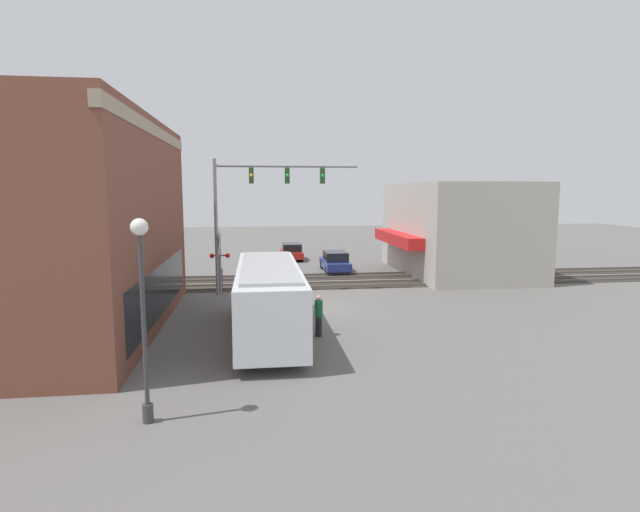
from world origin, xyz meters
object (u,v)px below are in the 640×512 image
object	(u,v)px
pedestrian_at_crossing	(220,279)
city_bus	(269,297)
crossing_signal	(220,256)
parked_car_red	(291,252)
pedestrian_near_bus	(319,315)
parked_car_blue	(335,262)
streetlamp	(143,304)

from	to	relation	value
pedestrian_at_crossing	city_bus	bearing A→B (deg)	-163.51
city_bus	crossing_signal	bearing A→B (deg)	16.46
crossing_signal	parked_car_red	distance (m)	15.34
city_bus	pedestrian_near_bus	world-z (taller)	city_bus
parked_car_blue	pedestrian_near_bus	world-z (taller)	pedestrian_near_bus
parked_car_red	parked_car_blue	bearing A→B (deg)	-157.84
crossing_signal	parked_car_red	bearing A→B (deg)	-19.90
pedestrian_at_crossing	crossing_signal	bearing A→B (deg)	-161.20
parked_car_red	pedestrian_near_bus	xyz separation A→B (m)	(-23.50, 0.54, 0.22)
parked_car_red	pedestrian_at_crossing	size ratio (longest dim) A/B	2.53
parked_car_red	pedestrian_near_bus	distance (m)	23.51
parked_car_blue	city_bus	bearing A→B (deg)	161.61
parked_car_blue	streetlamp	bearing A→B (deg)	159.77
city_bus	parked_car_red	world-z (taller)	city_bus
parked_car_red	crossing_signal	bearing A→B (deg)	160.10
pedestrian_near_bus	streetlamp	bearing A→B (deg)	142.92
pedestrian_near_bus	pedestrian_at_crossing	size ratio (longest dim) A/B	1.01
parked_car_red	city_bus	bearing A→B (deg)	173.58
pedestrian_at_crossing	pedestrian_near_bus	bearing A→B (deg)	-153.20
parked_car_blue	pedestrian_at_crossing	distance (m)	10.89
city_bus	parked_car_red	size ratio (longest dim) A/B	2.32
pedestrian_near_bus	pedestrian_at_crossing	bearing A→B (deg)	26.80
parked_car_blue	pedestrian_near_bus	size ratio (longest dim) A/B	2.55
crossing_signal	parked_car_red	world-z (taller)	crossing_signal
parked_car_blue	pedestrian_at_crossing	size ratio (longest dim) A/B	2.59
city_bus	parked_car_blue	bearing A→B (deg)	-18.39
city_bus	crossing_signal	world-z (taller)	crossing_signal
crossing_signal	pedestrian_at_crossing	bearing A→B (deg)	18.80
streetlamp	parked_car_red	world-z (taller)	streetlamp
parked_car_blue	parked_car_red	distance (m)	7.42
parked_car_blue	pedestrian_near_bus	bearing A→B (deg)	168.63
city_bus	pedestrian_at_crossing	distance (m)	9.30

